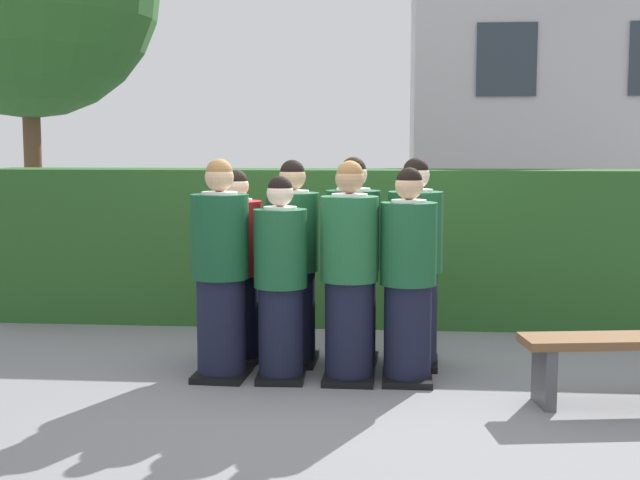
# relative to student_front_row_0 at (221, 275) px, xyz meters

# --- Properties ---
(ground_plane) EXTENTS (60.00, 60.00, 0.00)m
(ground_plane) POSITION_rel_student_front_row_0_xyz_m (0.74, -0.00, -0.80)
(ground_plane) COLOR slate
(student_front_row_0) EXTENTS (0.44, 0.50, 1.69)m
(student_front_row_0) POSITION_rel_student_front_row_0_xyz_m (0.00, 0.00, 0.00)
(student_front_row_0) COLOR black
(student_front_row_0) RESTS_ON ground
(student_front_row_1) EXTENTS (0.41, 0.46, 1.56)m
(student_front_row_1) POSITION_rel_student_front_row_0_xyz_m (0.46, -0.01, -0.06)
(student_front_row_1) COLOR black
(student_front_row_1) RESTS_ON ground
(student_front_row_2) EXTENTS (0.44, 0.53, 1.68)m
(student_front_row_2) POSITION_rel_student_front_row_0_xyz_m (0.99, 0.00, -0.01)
(student_front_row_2) COLOR black
(student_front_row_2) RESTS_ON ground
(student_front_row_3) EXTENTS (0.42, 0.47, 1.63)m
(student_front_row_3) POSITION_rel_student_front_row_0_xyz_m (1.43, 0.01, -0.03)
(student_front_row_3) COLOR black
(student_front_row_3) RESTS_ON ground
(student_in_red_blazer) EXTENTS (0.41, 0.49, 1.59)m
(student_in_red_blazer) POSITION_rel_student_front_row_0_xyz_m (0.04, 0.49, -0.05)
(student_in_red_blazer) COLOR black
(student_in_red_blazer) RESTS_ON ground
(student_rear_row_1) EXTENTS (0.43, 0.48, 1.67)m
(student_rear_row_1) POSITION_rel_student_front_row_0_xyz_m (0.50, 0.49, -0.01)
(student_rear_row_1) COLOR black
(student_rear_row_1) RESTS_ON ground
(student_rear_row_2) EXTENTS (0.44, 0.50, 1.69)m
(student_rear_row_2) POSITION_rel_student_front_row_0_xyz_m (0.99, 0.51, 0.00)
(student_rear_row_2) COLOR black
(student_rear_row_2) RESTS_ON ground
(student_rear_row_3) EXTENTS (0.44, 0.50, 1.69)m
(student_rear_row_3) POSITION_rel_student_front_row_0_xyz_m (1.49, 0.48, 0.00)
(student_rear_row_3) COLOR black
(student_rear_row_3) RESTS_ON ground
(hedge) EXTENTS (7.00, 0.70, 1.54)m
(hedge) POSITION_rel_student_front_row_0_xyz_m (0.74, 2.15, -0.03)
(hedge) COLOR #285623
(hedge) RESTS_ON ground
(school_building_main) EXTENTS (5.31, 4.49, 6.43)m
(school_building_main) POSITION_rel_student_front_row_0_xyz_m (4.11, 9.14, 2.48)
(school_building_main) COLOR silver
(school_building_main) RESTS_ON ground
(wooden_bench) EXTENTS (1.44, 0.57, 0.48)m
(wooden_bench) POSITION_rel_student_front_row_0_xyz_m (2.90, -0.43, -0.45)
(wooden_bench) COLOR brown
(wooden_bench) RESTS_ON ground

